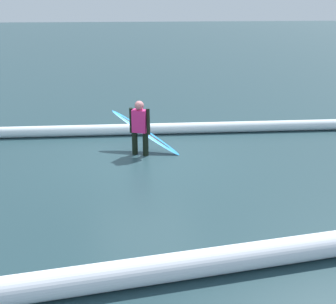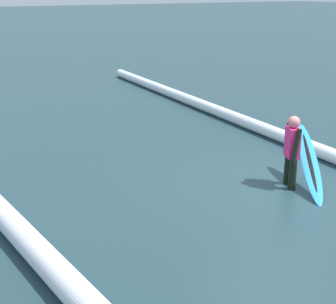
{
  "view_description": "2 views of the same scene",
  "coord_description": "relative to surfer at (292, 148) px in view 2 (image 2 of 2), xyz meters",
  "views": [
    {
      "loc": [
        0.86,
        9.11,
        3.42
      ],
      "look_at": [
        -0.21,
        2.44,
        0.99
      ],
      "focal_mm": 43.19,
      "sensor_mm": 36.0,
      "label": 1
    },
    {
      "loc": [
        -6.31,
        6.27,
        3.53
      ],
      "look_at": [
        0.14,
        2.4,
        1.08
      ],
      "focal_mm": 54.52,
      "sensor_mm": 36.0,
      "label": 2
    }
  ],
  "objects": [
    {
      "name": "surfboard",
      "position": [
        -0.16,
        -0.32,
        -0.28
      ],
      "size": [
        1.73,
        1.27,
        0.97
      ],
      "color": "#268CE5",
      "rests_on": "ground_plane"
    },
    {
      "name": "surfer",
      "position": [
        0.0,
        0.0,
        0.0
      ],
      "size": [
        0.48,
        0.35,
        1.34
      ],
      "rotation": [
        0.0,
        0.0,
        2.68
      ],
      "color": "black",
      "rests_on": "ground_plane"
    },
    {
      "name": "ground_plane",
      "position": [
        -0.06,
        0.18,
        -0.75
      ],
      "size": [
        186.71,
        186.71,
        0.0
      ],
      "primitive_type": "plane",
      "color": "#213B42"
    }
  ]
}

